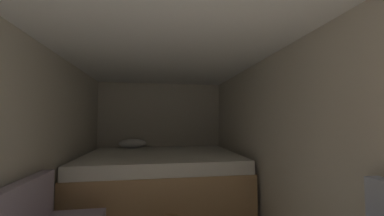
# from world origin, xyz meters

# --- Properties ---
(wall_back) EXTENTS (2.75, 0.05, 2.12)m
(wall_back) POSITION_xyz_m (0.00, 4.60, 1.06)
(wall_back) COLOR beige
(wall_back) RESTS_ON ground
(wall_left) EXTENTS (0.05, 5.03, 2.12)m
(wall_left) POSITION_xyz_m (-1.35, 2.06, 1.06)
(wall_left) COLOR beige
(wall_left) RESTS_ON ground
(wall_right) EXTENTS (0.05, 5.03, 2.12)m
(wall_right) POSITION_xyz_m (1.35, 2.06, 1.06)
(wall_right) COLOR beige
(wall_right) RESTS_ON ground
(ceiling_slab) EXTENTS (2.75, 5.03, 0.05)m
(ceiling_slab) POSITION_xyz_m (0.00, 2.06, 2.14)
(ceiling_slab) COLOR white
(ceiling_slab) RESTS_ON wall_left
(bed) EXTENTS (2.53, 1.97, 0.92)m
(bed) POSITION_xyz_m (-0.01, 3.55, 0.37)
(bed) COLOR tan
(bed) RESTS_ON ground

